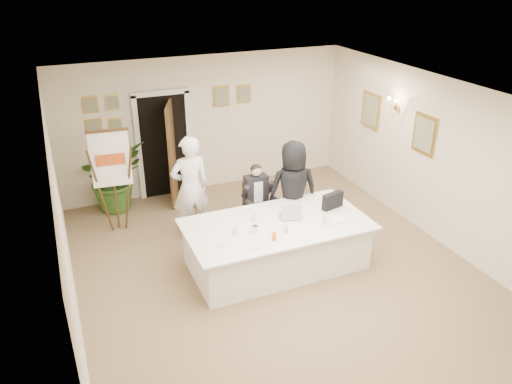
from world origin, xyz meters
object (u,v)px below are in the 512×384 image
object	(u,v)px
paper_stack	(337,220)
standing_man	(190,187)
flip_chart	(114,187)
standing_woman	(293,190)
laptop_bag	(333,201)
steel_jug	(255,229)
conference_table	(276,244)
laptop	(289,209)
seated_man	(257,198)
potted_palm	(113,177)
oj_glass	(274,236)

from	to	relation	value
paper_stack	standing_man	bearing A→B (deg)	135.89
flip_chart	standing_woman	size ratio (longest dim) A/B	1.08
laptop_bag	paper_stack	world-z (taller)	laptop_bag
steel_jug	conference_table	bearing A→B (deg)	16.82
laptop	standing_man	bearing A→B (deg)	148.98
paper_stack	seated_man	bearing A→B (deg)	115.93
conference_table	standing_man	bearing A→B (deg)	122.77
standing_man	standing_woman	world-z (taller)	standing_man
conference_table	standing_man	size ratio (longest dim) A/B	1.54
laptop	standing_woman	bearing A→B (deg)	75.95
conference_table	flip_chart	size ratio (longest dim) A/B	1.51
seated_man	standing_man	size ratio (longest dim) A/B	0.69
conference_table	flip_chart	distance (m)	3.07
potted_palm	laptop_bag	xyz separation A→B (m)	(3.12, -2.97, 0.24)
seated_man	standing_woman	bearing A→B (deg)	-51.42
standing_man	laptop	xyz separation A→B (m)	(1.21, -1.37, -0.01)
flip_chart	oj_glass	distance (m)	3.21
conference_table	oj_glass	xyz separation A→B (m)	(-0.26, -0.45, 0.45)
seated_man	standing_woman	xyz separation A→B (m)	(0.50, -0.40, 0.24)
conference_table	standing_woman	bearing A→B (deg)	49.46
flip_chart	potted_palm	size ratio (longest dim) A/B	1.42
laptop	oj_glass	xyz separation A→B (m)	(-0.51, -0.56, -0.07)
standing_woman	standing_man	bearing A→B (deg)	-11.43
laptop_bag	paper_stack	distance (m)	0.47
seated_man	laptop_bag	xyz separation A→B (m)	(0.89, -1.07, 0.27)
seated_man	potted_palm	distance (m)	2.92
laptop	laptop_bag	world-z (taller)	laptop
oj_glass	potted_palm	bearing A→B (deg)	116.98
standing_man	standing_woman	size ratio (longest dim) A/B	1.05
flip_chart	laptop_bag	bearing A→B (deg)	-32.17
potted_palm	steel_jug	xyz separation A→B (m)	(1.63, -3.21, 0.16)
standing_woman	paper_stack	xyz separation A→B (m)	(0.22, -1.09, -0.09)
laptop	laptop_bag	bearing A→B (deg)	18.32
flip_chart	steel_jug	bearing A→B (deg)	-52.62
seated_man	standing_woman	world-z (taller)	standing_woman
steel_jug	standing_woman	bearing A→B (deg)	39.87
paper_stack	steel_jug	distance (m)	1.33
steel_jug	standing_man	bearing A→B (deg)	108.38
potted_palm	standing_man	bearing A→B (deg)	-55.49
standing_woman	steel_jug	size ratio (longest dim) A/B	16.01
standing_man	potted_palm	size ratio (longest dim) A/B	1.39
paper_stack	oj_glass	xyz separation A→B (m)	(-1.15, -0.14, 0.05)
standing_man	laptop_bag	xyz separation A→B (m)	(2.02, -1.37, -0.02)
standing_woman	potted_palm	world-z (taller)	standing_woman
standing_woman	paper_stack	bearing A→B (deg)	113.45
laptop	steel_jug	bearing A→B (deg)	-143.02
standing_man	standing_woman	distance (m)	1.77
laptop_bag	laptop	bearing A→B (deg)	167.41
potted_palm	seated_man	bearing A→B (deg)	-40.49
steel_jug	laptop	bearing A→B (deg)	19.31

